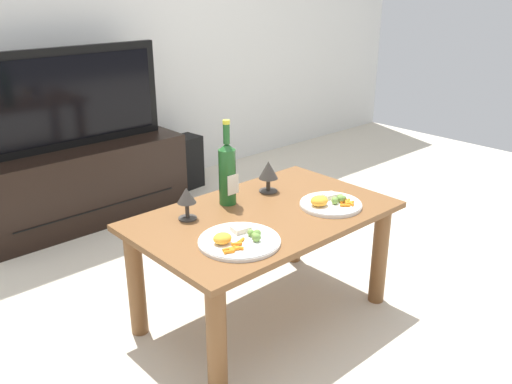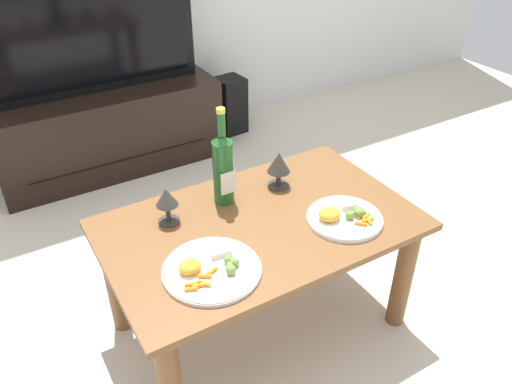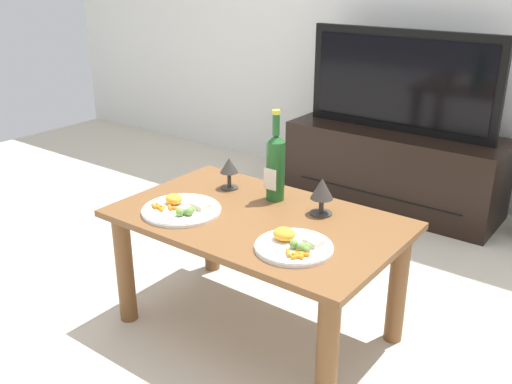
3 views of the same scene
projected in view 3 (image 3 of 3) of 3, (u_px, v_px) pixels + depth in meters
ground_plane at (257, 328)px, 2.28m from camera, size 6.40×6.40×0.00m
dining_table at (257, 240)px, 2.13m from camera, size 1.05×0.65×0.49m
tv_stand at (393, 169)px, 3.36m from camera, size 1.23×0.45×0.46m
tv_screen at (401, 81)px, 3.16m from camera, size 1.10×0.05×0.56m
wine_bottle at (275, 165)px, 2.20m from camera, size 0.07×0.07×0.36m
goblet_left at (229, 168)px, 2.33m from camera, size 0.07×0.07×0.13m
goblet_right at (322, 191)px, 2.08m from camera, size 0.09×0.09×0.14m
dinner_plate_left at (181, 209)px, 2.13m from camera, size 0.30×0.30×0.05m
dinner_plate_right at (294, 245)px, 1.85m from camera, size 0.26×0.26×0.05m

